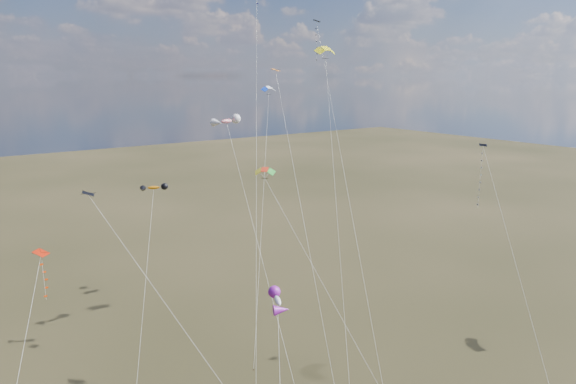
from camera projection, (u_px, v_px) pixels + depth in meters
diamond_black_high at (320, 61)px, 66.32m from camera, size 13.83×28.25×37.50m
diamond_navy_tall at (257, 13)px, 60.13m from camera, size 14.32×21.23×43.58m
diamond_black_mid at (135, 260)px, 42.13m from camera, size 9.59×16.86×20.81m
diamond_red_low at (41, 286)px, 41.96m from camera, size 7.59×11.22×16.30m
diamond_navy_right at (484, 187)px, 51.49m from camera, size 9.89×17.16×23.64m
diamond_orange_center at (296, 182)px, 48.97m from camera, size 5.98×18.68×30.98m
parafoil_yellow at (326, 50)px, 61.80m from camera, size 13.02×19.41×34.18m
parafoil_blue_white at (269, 90)px, 67.57m from camera, size 13.98×16.76×29.27m
parafoil_tricolor at (266, 172)px, 47.60m from camera, size 7.11×13.29×22.22m
novelty_orange_black at (153, 189)px, 56.09m from camera, size 8.80×12.36×18.73m
novelty_white_purple at (278, 302)px, 34.07m from camera, size 6.24×9.91×16.13m
novelty_redwhite_stripe at (227, 122)px, 60.04m from camera, size 6.75×22.91×25.77m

